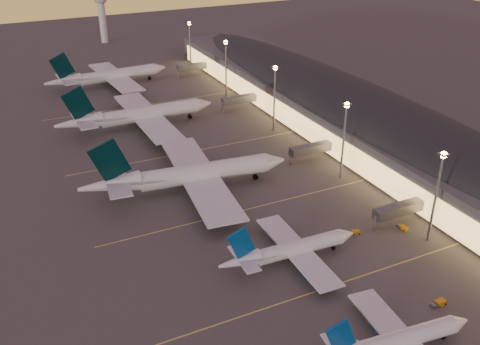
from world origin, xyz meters
name	(u,v)px	position (x,y,z in m)	size (l,w,h in m)	color
ground	(314,276)	(0.00, 0.00, 0.00)	(700.00, 700.00, 0.00)	#44413F
airliner_narrow_south	(394,342)	(0.60, -27.77, 3.29)	(35.67, 32.02, 12.73)	silver
airliner_narrow_north	(289,250)	(-2.38, 7.72, 3.47)	(37.57, 33.52, 13.44)	silver
airliner_wide_near	(187,175)	(-12.02, 53.29, 5.37)	(65.20, 59.76, 20.85)	silver
airliner_wide_mid	(138,115)	(-11.28, 110.68, 5.23)	(63.36, 57.51, 20.33)	silver
airliner_wide_far	(108,76)	(-9.09, 168.84, 4.96)	(60.19, 55.00, 19.25)	silver
terminal_building	(348,109)	(61.84, 72.47, 8.78)	(56.35, 255.00, 17.46)	#47474C
light_masts	(303,103)	(36.00, 65.00, 17.55)	(2.20, 217.20, 25.90)	gray
radar_tower	(101,7)	(10.00, 260.00, 21.87)	(9.00, 9.00, 32.50)	silver
lane_markings	(241,201)	(0.00, 40.00, 0.01)	(90.00, 180.36, 0.00)	#D8C659
baggage_tug_b	(438,303)	(19.50, -20.88, 0.52)	(3.91, 1.89, 1.14)	orange
baggage_tug_c	(354,232)	(20.01, 10.86, 0.43)	(3.38, 1.95, 0.95)	orange
baggage_tug_d	(403,227)	(33.60, 7.05, 0.44)	(1.66, 3.37, 0.97)	orange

